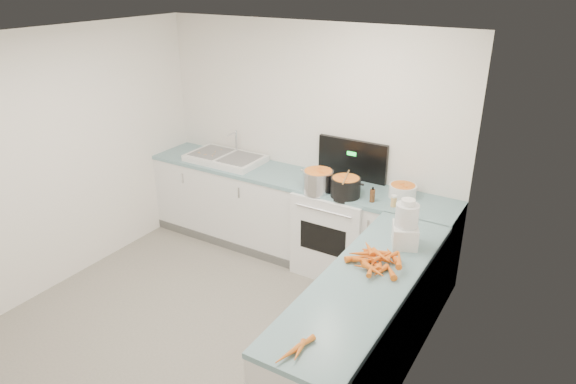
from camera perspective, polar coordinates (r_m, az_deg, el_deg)
The scene contains 19 objects.
floor at distance 4.74m, azimuth -10.43°, elevation -15.63°, with size 3.50×4.00×0.00m, color gray, non-canonical shape.
ceiling at distance 3.72m, azimuth -13.33°, elevation 15.80°, with size 3.50×4.00×0.00m, color white, non-canonical shape.
wall_back at distance 5.59m, azimuth 2.16°, elevation 5.69°, with size 3.50×2.50×0.00m, color white, non-canonical shape.
wall_left at distance 5.35m, azimuth -25.74°, elevation 2.48°, with size 4.00×2.50×0.00m, color white, non-canonical shape.
wall_right at distance 3.27m, azimuth 11.99°, elevation -8.71°, with size 4.00×2.50×0.00m, color white, non-canonical shape.
counter_back at distance 5.64m, azimuth 0.55°, elevation -2.67°, with size 3.50×0.62×0.94m.
counter_right at distance 4.03m, azimuth 8.42°, elevation -15.02°, with size 0.62×2.20×0.94m.
stove at distance 5.40m, azimuth 5.51°, elevation -4.03°, with size 0.76×0.65×1.36m.
sink at distance 5.91m, azimuth -6.96°, elevation 3.77°, with size 0.86×0.52×0.31m.
steel_pot at distance 5.08m, azimuth 3.36°, elevation 1.18°, with size 0.31×0.31×0.22m, color silver.
black_pot at distance 4.97m, azimuth 6.40°, elevation 0.44°, with size 0.29×0.29×0.21m, color black.
wooden_spoon at distance 4.93m, azimuth 6.46°, elevation 1.66°, with size 0.02×0.02×0.36m, color #AD7A47.
mixing_bowl at distance 5.06m, azimuth 12.61°, elevation 0.12°, with size 0.26×0.26×0.12m, color white.
extract_bottle at distance 4.89m, azimuth 9.36°, elevation -0.41°, with size 0.05×0.05×0.12m, color #593319.
spice_jar at distance 4.84m, azimuth 11.66°, elevation -1.07°, with size 0.05×0.05×0.09m, color #E5B266.
food_processor at distance 4.14m, azimuth 12.97°, elevation -3.69°, with size 0.27×0.29×0.40m.
carrot_pile at distance 3.91m, azimuth 9.87°, elevation -7.43°, with size 0.45×0.47×0.09m.
peeled_carrots at distance 3.08m, azimuth 0.97°, elevation -17.11°, with size 0.12×0.31×0.04m.
peelings at distance 5.98m, azimuth -8.90°, elevation 4.30°, with size 0.24×0.27×0.01m.
Camera 1 is at (2.57, -2.65, 2.97)m, focal length 32.00 mm.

